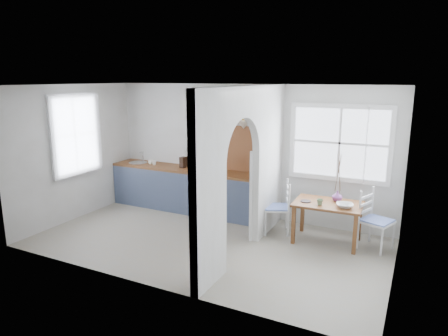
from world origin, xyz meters
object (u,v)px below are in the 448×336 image
at_px(kettle, 257,172).
at_px(chair_left, 277,207).
at_px(vase, 337,196).
at_px(dining_table, 327,222).
at_px(chair_right, 377,220).

bearing_deg(kettle, chair_left, -25.09).
bearing_deg(vase, chair_left, -172.88).
bearing_deg(kettle, vase, -1.65).
height_order(dining_table, vase, vase).
relative_size(chair_left, chair_right, 0.97).
distance_m(dining_table, chair_left, 0.92).
distance_m(chair_left, vase, 1.07).
bearing_deg(vase, dining_table, -124.30).
relative_size(dining_table, chair_right, 1.13).
bearing_deg(dining_table, chair_right, 3.73).
height_order(chair_right, kettle, kettle).
height_order(dining_table, chair_right, chair_right).
bearing_deg(kettle, chair_right, -2.25).
bearing_deg(chair_left, chair_right, 68.68).
distance_m(dining_table, kettle, 1.59).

